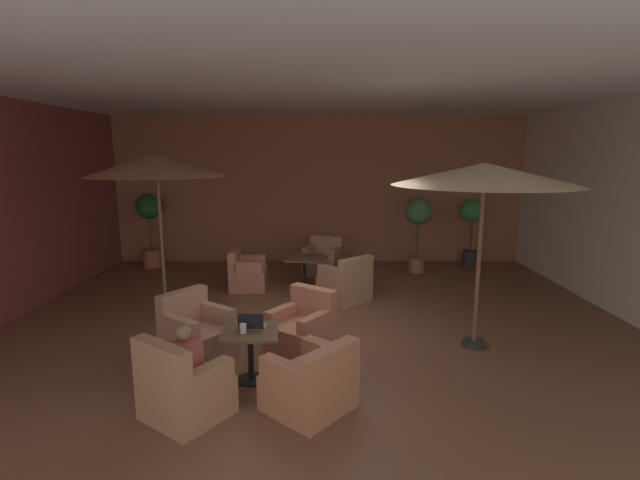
{
  "coord_description": "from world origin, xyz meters",
  "views": [
    {
      "loc": [
        0.03,
        -6.74,
        2.74
      ],
      "look_at": [
        0.0,
        0.5,
        1.39
      ],
      "focal_mm": 26.09,
      "sensor_mm": 36.0,
      "label": 1
    }
  ],
  "objects_px": {
    "armchair_front_left_west": "(198,336)",
    "potted_tree_mid_right": "(420,220)",
    "armchair_front_right_north": "(325,260)",
    "armchair_front_right_east": "(249,274)",
    "patron_blue_shirt": "(187,355)",
    "potted_tree_left_corner": "(474,220)",
    "cafe_table_front_left": "(252,342)",
    "armchair_front_left_east": "(313,384)",
    "armchair_front_right_south": "(348,284)",
    "open_laptop": "(254,324)",
    "armchair_front_left_north": "(185,388)",
    "patio_umbrella_center_beige": "(159,166)",
    "patio_umbrella_tall_red": "(487,175)",
    "potted_tree_mid_left": "(152,221)",
    "iced_drink_cup": "(245,328)",
    "armchair_front_left_south": "(304,331)",
    "cafe_table_front_right": "(306,264)"
  },
  "relations": [
    {
      "from": "patron_blue_shirt",
      "to": "potted_tree_left_corner",
      "type": "bearing_deg",
      "value": 52.67
    },
    {
      "from": "armchair_front_left_east",
      "to": "patio_umbrella_center_beige",
      "type": "height_order",
      "value": "patio_umbrella_center_beige"
    },
    {
      "from": "armchair_front_right_north",
      "to": "open_laptop",
      "type": "height_order",
      "value": "armchair_front_right_north"
    },
    {
      "from": "armchair_front_left_east",
      "to": "patron_blue_shirt",
      "type": "height_order",
      "value": "patron_blue_shirt"
    },
    {
      "from": "cafe_table_front_left",
      "to": "patio_umbrella_center_beige",
      "type": "height_order",
      "value": "patio_umbrella_center_beige"
    },
    {
      "from": "patio_umbrella_tall_red",
      "to": "iced_drink_cup",
      "type": "distance_m",
      "value": 3.75
    },
    {
      "from": "cafe_table_front_right",
      "to": "patron_blue_shirt",
      "type": "distance_m",
      "value": 4.89
    },
    {
      "from": "patio_umbrella_center_beige",
      "to": "potted_tree_mid_right",
      "type": "bearing_deg",
      "value": 29.95
    },
    {
      "from": "armchair_front_left_west",
      "to": "potted_tree_mid_right",
      "type": "relative_size",
      "value": 0.6
    },
    {
      "from": "armchair_front_right_east",
      "to": "armchair_front_right_south",
      "type": "relative_size",
      "value": 0.77
    },
    {
      "from": "armchair_front_left_south",
      "to": "cafe_table_front_right",
      "type": "relative_size",
      "value": 1.33
    },
    {
      "from": "potted_tree_left_corner",
      "to": "potted_tree_mid_left",
      "type": "height_order",
      "value": "potted_tree_mid_left"
    },
    {
      "from": "cafe_table_front_left",
      "to": "patio_umbrella_center_beige",
      "type": "relative_size",
      "value": 0.26
    },
    {
      "from": "cafe_table_front_left",
      "to": "armchair_front_left_north",
      "type": "xyz_separation_m",
      "value": [
        -0.59,
        -0.81,
        -0.17
      ]
    },
    {
      "from": "potted_tree_left_corner",
      "to": "open_laptop",
      "type": "distance_m",
      "value": 7.42
    },
    {
      "from": "patron_blue_shirt",
      "to": "iced_drink_cup",
      "type": "bearing_deg",
      "value": 54.52
    },
    {
      "from": "cafe_table_front_left",
      "to": "potted_tree_mid_right",
      "type": "distance_m",
      "value": 6.2
    },
    {
      "from": "armchair_front_right_east",
      "to": "armchair_front_left_west",
      "type": "bearing_deg",
      "value": -92.5
    },
    {
      "from": "armchair_front_left_south",
      "to": "patio_umbrella_center_beige",
      "type": "bearing_deg",
      "value": 145.88
    },
    {
      "from": "armchair_front_left_north",
      "to": "potted_tree_mid_left",
      "type": "distance_m",
      "value": 7.19
    },
    {
      "from": "armchair_front_left_north",
      "to": "patio_umbrella_center_beige",
      "type": "xyz_separation_m",
      "value": [
        -1.26,
        3.27,
        2.21
      ]
    },
    {
      "from": "armchair_front_left_east",
      "to": "armchair_front_left_west",
      "type": "relative_size",
      "value": 1.06
    },
    {
      "from": "armchair_front_left_north",
      "to": "patron_blue_shirt",
      "type": "distance_m",
      "value": 0.36
    },
    {
      "from": "armchair_front_left_east",
      "to": "armchair_front_right_north",
      "type": "height_order",
      "value": "armchair_front_right_north"
    },
    {
      "from": "patio_umbrella_center_beige",
      "to": "open_laptop",
      "type": "xyz_separation_m",
      "value": [
        1.86,
        -2.4,
        -1.84
      ]
    },
    {
      "from": "patio_umbrella_tall_red",
      "to": "armchair_front_left_east",
      "type": "bearing_deg",
      "value": -143.83
    },
    {
      "from": "armchair_front_left_north",
      "to": "patron_blue_shirt",
      "type": "xyz_separation_m",
      "value": [
        0.03,
        0.04,
        0.35
      ]
    },
    {
      "from": "patio_umbrella_center_beige",
      "to": "patron_blue_shirt",
      "type": "distance_m",
      "value": 3.95
    },
    {
      "from": "iced_drink_cup",
      "to": "armchair_front_left_north",
      "type": "bearing_deg",
      "value": -125.5
    },
    {
      "from": "armchair_front_right_east",
      "to": "potted_tree_left_corner",
      "type": "relative_size",
      "value": 0.5
    },
    {
      "from": "potted_tree_mid_right",
      "to": "patron_blue_shirt",
      "type": "xyz_separation_m",
      "value": [
        -3.67,
        -6.09,
        -0.54
      ]
    },
    {
      "from": "armchair_front_left_south",
      "to": "iced_drink_cup",
      "type": "distance_m",
      "value": 1.17
    },
    {
      "from": "potted_tree_left_corner",
      "to": "iced_drink_cup",
      "type": "distance_m",
      "value": 7.58
    },
    {
      "from": "cafe_table_front_right",
      "to": "armchair_front_right_east",
      "type": "relative_size",
      "value": 0.95
    },
    {
      "from": "armchair_front_left_south",
      "to": "potted_tree_left_corner",
      "type": "height_order",
      "value": "potted_tree_left_corner"
    },
    {
      "from": "iced_drink_cup",
      "to": "cafe_table_front_left",
      "type": "bearing_deg",
      "value": 51.99
    },
    {
      "from": "armchair_front_right_south",
      "to": "open_laptop",
      "type": "bearing_deg",
      "value": -113.14
    },
    {
      "from": "armchair_front_right_north",
      "to": "iced_drink_cup",
      "type": "relative_size",
      "value": 8.73
    },
    {
      "from": "cafe_table_front_left",
      "to": "potted_tree_mid_right",
      "type": "bearing_deg",
      "value": 59.68
    },
    {
      "from": "cafe_table_front_right",
      "to": "potted_tree_left_corner",
      "type": "bearing_deg",
      "value": 25.51
    },
    {
      "from": "potted_tree_mid_right",
      "to": "open_laptop",
      "type": "distance_m",
      "value": 6.12
    },
    {
      "from": "armchair_front_right_east",
      "to": "armchair_front_right_south",
      "type": "xyz_separation_m",
      "value": [
        1.99,
        -0.83,
        0.02
      ]
    },
    {
      "from": "cafe_table_front_left",
      "to": "armchair_front_left_east",
      "type": "bearing_deg",
      "value": -41.3
    },
    {
      "from": "potted_tree_mid_right",
      "to": "patron_blue_shirt",
      "type": "distance_m",
      "value": 7.13
    },
    {
      "from": "cafe_table_front_left",
      "to": "patio_umbrella_tall_red",
      "type": "height_order",
      "value": "patio_umbrella_tall_red"
    },
    {
      "from": "cafe_table_front_left",
      "to": "armchair_front_right_south",
      "type": "xyz_separation_m",
      "value": [
        1.33,
        3.13,
        -0.17
      ]
    },
    {
      "from": "cafe_table_front_left",
      "to": "armchair_front_left_east",
      "type": "relative_size",
      "value": 0.65
    },
    {
      "from": "cafe_table_front_right",
      "to": "patio_umbrella_tall_red",
      "type": "distance_m",
      "value": 4.36
    },
    {
      "from": "armchair_front_right_north",
      "to": "armchair_front_right_east",
      "type": "relative_size",
      "value": 1.16
    },
    {
      "from": "armchair_front_right_north",
      "to": "potted_tree_mid_right",
      "type": "height_order",
      "value": "potted_tree_mid_right"
    }
  ]
}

